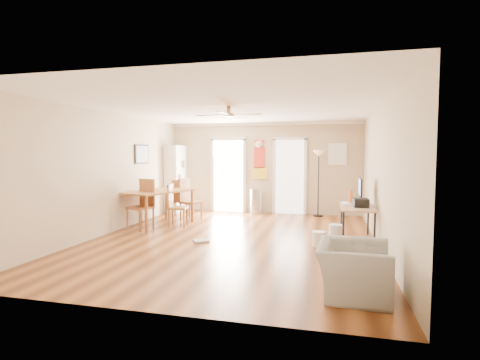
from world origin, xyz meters
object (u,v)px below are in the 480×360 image
(dining_chair_right_a, at_px, (191,200))
(torchiere_lamp, at_px, (318,183))
(dining_table, at_px, (157,208))
(trash_can, at_px, (256,201))
(dining_chair_near, at_px, (140,205))
(computer_desk, at_px, (357,223))
(wastebasket_a, at_px, (336,233))
(dining_chair_right_b, at_px, (178,205))
(armchair, at_px, (353,270))
(wastebasket_b, at_px, (319,239))
(dining_chair_far, at_px, (181,199))
(printer, at_px, (361,203))
(bookshelf, at_px, (176,179))

(dining_chair_right_a, bearing_deg, torchiere_lamp, -50.35)
(dining_table, xyz_separation_m, torchiere_lamp, (3.71, 2.20, 0.49))
(dining_table, xyz_separation_m, trash_can, (1.98, 2.18, -0.06))
(dining_chair_right_a, height_order, dining_chair_near, dining_chair_near)
(computer_desk, height_order, wastebasket_a, computer_desk)
(dining_chair_right_b, bearing_deg, dining_table, 77.02)
(dining_table, relative_size, trash_can, 2.34)
(computer_desk, bearing_deg, wastebasket_a, -160.07)
(dining_chair_right_a, bearing_deg, armchair, -123.27)
(dining_chair_right_b, distance_m, wastebasket_b, 3.50)
(trash_can, relative_size, wastebasket_b, 2.56)
(dining_chair_right_b, distance_m, computer_desk, 4.02)
(dining_table, relative_size, dining_chair_right_a, 1.58)
(trash_can, distance_m, wastebasket_b, 3.86)
(dining_chair_far, relative_size, wastebasket_a, 3.18)
(dining_chair_right_a, bearing_deg, printer, -92.90)
(bookshelf, distance_m, trash_can, 2.45)
(computer_desk, bearing_deg, dining_chair_right_a, 162.00)
(dining_chair_far, xyz_separation_m, wastebasket_a, (4.03, -1.80, -0.35))
(bookshelf, distance_m, computer_desk, 5.57)
(dining_chair_right_b, bearing_deg, wastebasket_a, -109.60)
(torchiere_lamp, height_order, wastebasket_a, torchiere_lamp)
(dining_table, distance_m, armchair, 5.55)
(computer_desk, height_order, printer, printer)
(dining_chair_near, relative_size, wastebasket_b, 4.03)
(dining_chair_far, height_order, trash_can, dining_chair_far)
(dining_chair_right_b, relative_size, trash_can, 1.39)
(trash_can, bearing_deg, dining_table, -132.29)
(dining_table, bearing_deg, wastebasket_b, -17.42)
(dining_table, relative_size, armchair, 1.74)
(dining_chair_right_a, xyz_separation_m, armchair, (3.75, -4.30, -0.22))
(dining_chair_near, relative_size, printer, 3.45)
(dining_chair_right_b, relative_size, armchair, 1.03)
(computer_desk, bearing_deg, dining_table, 173.75)
(dining_chair_near, relative_size, trash_can, 1.57)
(dining_table, xyz_separation_m, dining_chair_right_a, (0.55, 0.80, 0.11))
(torchiere_lamp, relative_size, computer_desk, 1.44)
(printer, xyz_separation_m, armchair, (-0.30, -2.94, -0.44))
(trash_can, bearing_deg, bookshelf, -176.42)
(printer, bearing_deg, dining_table, 168.52)
(dining_chair_far, relative_size, armchair, 1.05)
(dining_table, distance_m, dining_chair_far, 1.17)
(torchiere_lamp, height_order, computer_desk, torchiere_lamp)
(dining_chair_right_a, height_order, dining_chair_far, dining_chair_right_a)
(bookshelf, bearing_deg, dining_chair_near, -77.16)
(armchair, bearing_deg, wastebasket_a, 6.67)
(armchair, bearing_deg, bookshelf, 43.75)
(bookshelf, xyz_separation_m, computer_desk, (4.92, -2.52, -0.64))
(trash_can, distance_m, torchiere_lamp, 1.81)
(bookshelf, xyz_separation_m, wastebasket_a, (4.53, -2.67, -0.82))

